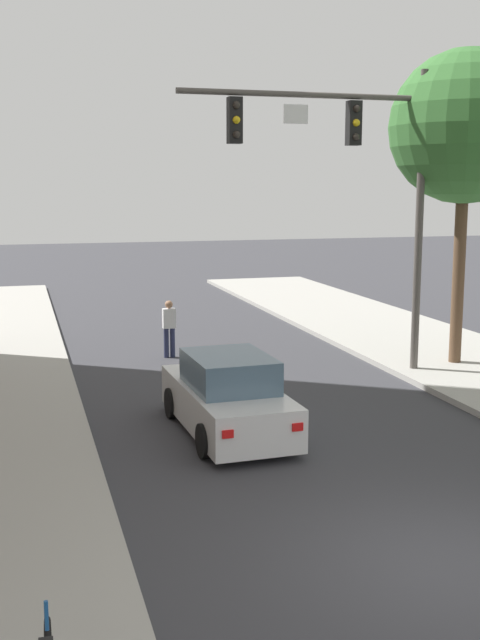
{
  "coord_description": "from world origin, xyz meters",
  "views": [
    {
      "loc": [
        -5.21,
        -8.28,
        4.82
      ],
      "look_at": [
        -0.69,
        7.52,
        2.0
      ],
      "focal_mm": 43.75,
      "sensor_mm": 36.0,
      "label": 1
    }
  ],
  "objects_px": {
    "traffic_signal_mast": "(356,165)",
    "car_lead_white": "(228,397)",
    "street_tree_second": "(466,128)",
    "pedestrian_crossing_road": "(169,326)"
  },
  "relations": [
    {
      "from": "car_lead_white",
      "to": "street_tree_second",
      "type": "distance_m",
      "value": 10.01
    },
    {
      "from": "traffic_signal_mast",
      "to": "street_tree_second",
      "type": "relative_size",
      "value": 0.92
    },
    {
      "from": "traffic_signal_mast",
      "to": "car_lead_white",
      "type": "height_order",
      "value": "traffic_signal_mast"
    },
    {
      "from": "traffic_signal_mast",
      "to": "street_tree_second",
      "type": "bearing_deg",
      "value": 6.62
    },
    {
      "from": "traffic_signal_mast",
      "to": "pedestrian_crossing_road",
      "type": "xyz_separation_m",
      "value": [
        -3.99,
        3.7,
        -4.42
      ]
    },
    {
      "from": "pedestrian_crossing_road",
      "to": "street_tree_second",
      "type": "distance_m",
      "value": 9.57
    },
    {
      "from": "pedestrian_crossing_road",
      "to": "car_lead_white",
      "type": "bearing_deg",
      "value": -91.63
    },
    {
      "from": "traffic_signal_mast",
      "to": "car_lead_white",
      "type": "bearing_deg",
      "value": -140.6
    },
    {
      "from": "traffic_signal_mast",
      "to": "street_tree_second",
      "type": "distance_m",
      "value": 3.35
    },
    {
      "from": "street_tree_second",
      "to": "car_lead_white",
      "type": "bearing_deg",
      "value": -152.67
    }
  ]
}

